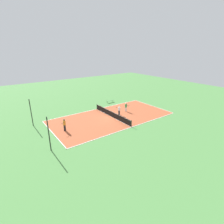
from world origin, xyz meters
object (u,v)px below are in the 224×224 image
(bench, at_px, (110,101))
(fence_post_back_left, at_px, (49,134))
(tennis_net, at_px, (112,114))
(player_far_green, at_px, (126,107))
(fence_post_back_right, at_px, (31,113))
(player_center_orange, at_px, (64,124))
(tennis_ball_midcourt, at_px, (133,110))
(tennis_ball_far_baseline, at_px, (153,116))
(player_near_white, at_px, (119,110))

(bench, xyz_separation_m, fence_post_back_left, (-11.07, 16.05, 1.67))
(tennis_net, height_order, bench, tennis_net)
(tennis_net, xyz_separation_m, player_far_green, (0.71, -3.63, 0.39))
(tennis_net, xyz_separation_m, fence_post_back_right, (4.15, 11.54, 1.52))
(player_far_green, bearing_deg, player_center_orange, -94.20)
(player_far_green, bearing_deg, tennis_ball_midcourt, 71.45)
(player_far_green, bearing_deg, tennis_ball_far_baseline, 18.42)
(tennis_net, bearing_deg, player_center_orange, 92.35)
(player_center_orange, relative_size, fence_post_back_right, 0.43)
(player_far_green, height_order, player_near_white, same)
(tennis_ball_far_baseline, relative_size, fence_post_back_right, 0.02)
(player_center_orange, bearing_deg, tennis_ball_far_baseline, 123.19)
(bench, height_order, player_center_orange, player_center_orange)
(tennis_net, distance_m, tennis_ball_far_baseline, 7.01)
(player_near_white, height_order, tennis_ball_far_baseline, player_near_white)
(bench, relative_size, player_near_white, 1.09)
(player_center_orange, bearing_deg, tennis_net, 138.72)
(player_near_white, bearing_deg, tennis_ball_far_baseline, -145.07)
(bench, height_order, tennis_ball_far_baseline, bench)
(tennis_net, relative_size, tennis_ball_far_baseline, 143.29)
(player_far_green, xyz_separation_m, fence_post_back_left, (-4.86, 15.17, 1.13))
(tennis_net, height_order, player_far_green, player_far_green)
(tennis_net, xyz_separation_m, player_near_white, (0.06, -1.55, 0.39))
(tennis_ball_midcourt, bearing_deg, bench, 5.43)
(bench, distance_m, tennis_ball_midcourt, 6.50)
(player_near_white, distance_m, fence_post_back_left, 13.80)
(player_near_white, bearing_deg, player_far_green, -87.18)
(tennis_net, distance_m, player_far_green, 3.72)
(tennis_ball_midcourt, bearing_deg, tennis_ball_far_baseline, -168.93)
(player_far_green, relative_size, player_center_orange, 0.89)
(tennis_ball_midcourt, height_order, fence_post_back_right, fence_post_back_right)
(tennis_ball_midcourt, distance_m, fence_post_back_right, 17.18)
(fence_post_back_left, bearing_deg, player_center_orange, -39.78)
(tennis_ball_far_baseline, bearing_deg, fence_post_back_right, 65.83)
(player_far_green, bearing_deg, fence_post_back_right, -111.98)
(fence_post_back_left, distance_m, fence_post_back_right, 8.30)
(player_center_orange, relative_size, tennis_ball_far_baseline, 26.01)
(player_center_orange, distance_m, fence_post_back_right, 5.59)
(player_near_white, bearing_deg, bench, -37.80)
(player_far_green, distance_m, tennis_ball_midcourt, 1.74)
(player_center_orange, relative_size, player_near_white, 1.12)
(player_near_white, relative_size, tennis_ball_midcourt, 23.26)
(player_near_white, bearing_deg, tennis_ball_midcourt, -98.05)
(tennis_net, xyz_separation_m, tennis_ball_far_baseline, (-3.70, -5.94, -0.48))
(fence_post_back_right, bearing_deg, fence_post_back_left, 180.00)
(tennis_ball_midcourt, bearing_deg, player_far_green, 80.66)
(bench, distance_m, player_center_orange, 14.80)
(player_center_orange, height_order, tennis_ball_midcourt, player_center_orange)
(tennis_net, bearing_deg, tennis_ball_midcourt, -84.83)
(bench, height_order, fence_post_back_right, fence_post_back_right)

